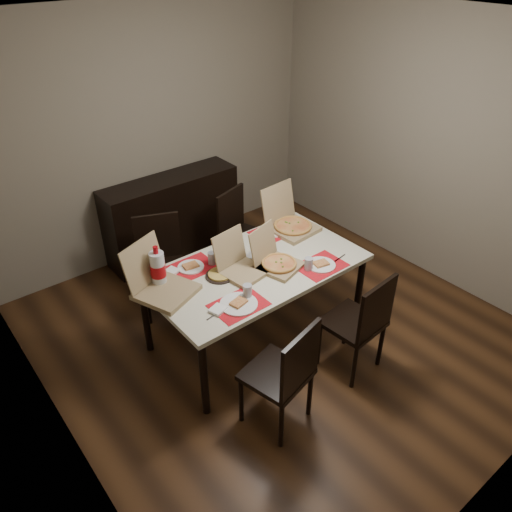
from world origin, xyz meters
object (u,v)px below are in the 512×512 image
object	(u,v)px
chair_near_right	(361,321)
chair_far_left	(161,260)
pizza_box_center	(276,261)
chair_far_right	(240,230)
dining_table	(256,273)
soda_bottle	(158,269)
chair_near_left	(285,373)
dip_bowl	(252,256)
sideboard	(172,216)

from	to	relation	value
chair_near_right	chair_far_left	size ratio (longest dim) A/B	1.00
chair_near_right	pizza_box_center	xyz separation A→B (m)	(-0.26, 0.74, 0.29)
chair_far_right	pizza_box_center	bearing A→B (deg)	-110.98
dining_table	soda_bottle	bearing A→B (deg)	160.34
chair_far_right	chair_near_left	bearing A→B (deg)	-118.43
dining_table	dip_bowl	xyz separation A→B (m)	(0.06, 0.12, 0.08)
dining_table	soda_bottle	distance (m)	0.83
chair_near_left	chair_near_right	distance (m)	0.83
chair_far_right	pizza_box_center	size ratio (longest dim) A/B	2.15
chair_far_left	dining_table	bearing A→B (deg)	-65.94
chair_near_right	chair_far_right	xyz separation A→B (m)	(0.12, 1.73, 0.00)
chair_near_left	soda_bottle	bearing A→B (deg)	104.83
dining_table	pizza_box_center	bearing A→B (deg)	-41.10
chair_near_right	dip_bowl	world-z (taller)	chair_near_right
sideboard	dip_bowl	bearing A→B (deg)	-94.42
chair_near_left	pizza_box_center	size ratio (longest dim) A/B	2.15
chair_near_right	chair_far_right	world-z (taller)	same
chair_near_left	pizza_box_center	bearing A→B (deg)	53.32
dining_table	chair_near_left	world-z (taller)	chair_near_left
sideboard	chair_near_left	world-z (taller)	chair_near_left
sideboard	chair_far_right	xyz separation A→B (m)	(0.33, -0.80, 0.06)
dining_table	chair_far_right	world-z (taller)	chair_far_right
chair_far_left	pizza_box_center	size ratio (longest dim) A/B	2.15
sideboard	chair_far_left	xyz separation A→B (m)	(-0.58, -0.77, 0.06)
chair_far_left	pizza_box_center	distance (m)	1.18
chair_near_right	chair_near_left	bearing A→B (deg)	-177.77
chair_far_left	dip_bowl	distance (m)	0.94
sideboard	pizza_box_center	world-z (taller)	pizza_box_center
chair_far_right	pizza_box_center	distance (m)	1.10
pizza_box_center	dip_bowl	xyz separation A→B (m)	(-0.07, 0.23, -0.04)
chair_far_right	chair_far_left	bearing A→B (deg)	178.35
dining_table	pizza_box_center	size ratio (longest dim) A/B	4.16
chair_far_right	pizza_box_center	xyz separation A→B (m)	(-0.38, -0.99, 0.29)
dining_table	chair_near_left	xyz separation A→B (m)	(-0.45, -0.88, -0.17)
chair_near_left	dining_table	bearing A→B (deg)	62.90
dip_bowl	soda_bottle	xyz separation A→B (m)	(-0.81, 0.14, 0.14)
dining_table	chair_far_left	world-z (taller)	chair_far_left
dining_table	chair_far_left	size ratio (longest dim) A/B	1.94
chair_far_left	chair_near_left	bearing A→B (deg)	-91.38
dining_table	chair_near_left	size ratio (longest dim) A/B	1.94
pizza_box_center	dip_bowl	world-z (taller)	pizza_box_center
chair_near_left	chair_far_right	world-z (taller)	same
chair_far_right	dip_bowl	size ratio (longest dim) A/B	9.20
dining_table	chair_near_right	bearing A→B (deg)	-65.77
chair_near_left	chair_near_right	bearing A→B (deg)	2.23
dining_table	chair_far_left	xyz separation A→B (m)	(-0.41, 0.91, -0.17)
sideboard	chair_near_left	bearing A→B (deg)	-103.73
chair_far_left	chair_far_right	size ratio (longest dim) A/B	1.00
sideboard	soda_bottle	bearing A→B (deg)	-123.28
chair_near_right	dip_bowl	bearing A→B (deg)	108.46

